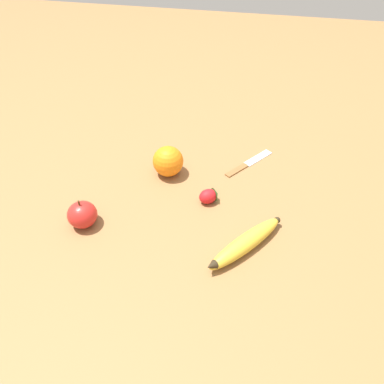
{
  "coord_description": "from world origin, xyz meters",
  "views": [
    {
      "loc": [
        -0.12,
        0.64,
        0.65
      ],
      "look_at": [
        0.01,
        -0.02,
        0.03
      ],
      "focal_mm": 35.0,
      "sensor_mm": 36.0,
      "label": 1
    }
  ],
  "objects": [
    {
      "name": "strawberry",
      "position": [
        -0.03,
        -0.03,
        0.02
      ],
      "size": [
        0.06,
        0.06,
        0.04
      ],
      "rotation": [
        0.0,
        0.0,
        3.76
      ],
      "color": "red",
      "rests_on": "ground_plane"
    },
    {
      "name": "banana",
      "position": [
        -0.13,
        0.11,
        0.02
      ],
      "size": [
        0.16,
        0.19,
        0.04
      ],
      "rotation": [
        0.0,
        0.0,
        0.9
      ],
      "color": "gold",
      "rests_on": "ground_plane"
    },
    {
      "name": "apple",
      "position": [
        0.24,
        0.1,
        0.03
      ],
      "size": [
        0.07,
        0.07,
        0.07
      ],
      "color": "red",
      "rests_on": "ground_plane"
    },
    {
      "name": "ground_plane",
      "position": [
        0.0,
        0.0,
        0.0
      ],
      "size": [
        3.0,
        3.0,
        0.0
      ],
      "primitive_type": "plane",
      "color": "olive"
    },
    {
      "name": "orange",
      "position": [
        0.09,
        -0.11,
        0.04
      ],
      "size": [
        0.08,
        0.08,
        0.08
      ],
      "color": "orange",
      "rests_on": "ground_plane"
    },
    {
      "name": "paring_knife",
      "position": [
        -0.12,
        -0.19,
        0.0
      ],
      "size": [
        0.12,
        0.15,
        0.01
      ],
      "rotation": [
        0.0,
        0.0,
        2.47
      ],
      "color": "silver",
      "rests_on": "ground_plane"
    }
  ]
}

